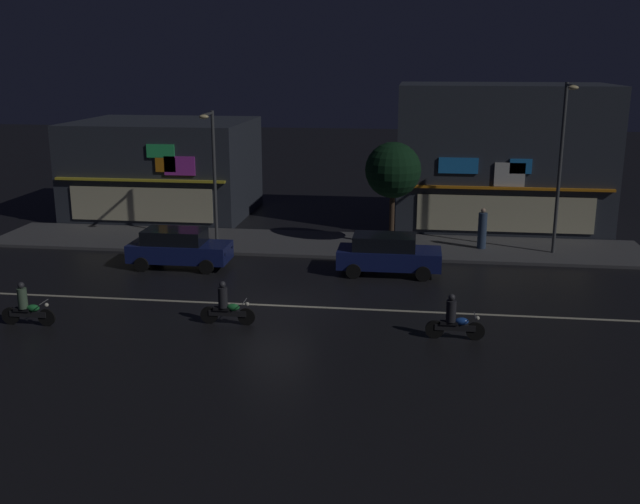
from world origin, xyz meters
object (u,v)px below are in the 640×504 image
object	(u,v)px
traffic_cone	(375,259)
motorcycle_following	(226,306)
parked_car_trailing	(388,254)
motorcycle_lead	(26,307)
streetlamp_mid	(562,156)
motorcycle_opposite_lane	(454,320)
parked_car_near_kerb	(179,248)
streetlamp_west	(213,165)
pedestrian_on_sidewalk	(482,230)

from	to	relation	value
traffic_cone	motorcycle_following	bearing A→B (deg)	-119.77
parked_car_trailing	motorcycle_lead	size ratio (longest dim) A/B	2.26
streetlamp_mid	traffic_cone	xyz separation A→B (m)	(-8.03, -2.53, -4.33)
motorcycle_opposite_lane	parked_car_near_kerb	bearing A→B (deg)	-38.55
streetlamp_west	traffic_cone	xyz separation A→B (m)	(7.90, -2.73, -3.62)
pedestrian_on_sidewalk	traffic_cone	distance (m)	5.79
parked_car_near_kerb	pedestrian_on_sidewalk	bearing A→B (deg)	-161.34
streetlamp_mid	parked_car_trailing	xyz separation A→B (m)	(-7.41, -3.74, -3.74)
pedestrian_on_sidewalk	traffic_cone	bearing A→B (deg)	-68.65
pedestrian_on_sidewalk	traffic_cone	xyz separation A→B (m)	(-4.83, -3.10, -0.74)
motorcycle_following	traffic_cone	bearing A→B (deg)	-113.37
parked_car_trailing	motorcycle_following	xyz separation A→B (m)	(-5.19, -6.79, -0.24)
traffic_cone	motorcycle_lead	bearing A→B (deg)	-141.46
parked_car_trailing	streetlamp_mid	bearing A→B (deg)	26.76
streetlamp_mid	pedestrian_on_sidewalk	world-z (taller)	streetlamp_mid
streetlamp_west	parked_car_near_kerb	size ratio (longest dim) A/B	1.46
streetlamp_west	motorcycle_following	size ratio (longest dim) A/B	3.30
traffic_cone	parked_car_near_kerb	bearing A→B (deg)	-170.76
motorcycle_following	parked_car_trailing	bearing A→B (deg)	-120.99
traffic_cone	pedestrian_on_sidewalk	bearing A→B (deg)	32.70
motorcycle_opposite_lane	streetlamp_west	bearing A→B (deg)	-52.47
parked_car_trailing	motorcycle_lead	bearing A→B (deg)	-146.83
parked_car_near_kerb	motorcycle_lead	bearing A→B (deg)	69.38
parked_car_near_kerb	parked_car_trailing	bearing A→B (deg)	-178.97
motorcycle_opposite_lane	streetlamp_mid	bearing A→B (deg)	-121.68
streetlamp_mid	parked_car_trailing	size ratio (longest dim) A/B	1.78
streetlamp_west	motorcycle_lead	size ratio (longest dim) A/B	3.30
traffic_cone	parked_car_trailing	bearing A→B (deg)	-62.89
streetlamp_west	parked_car_trailing	world-z (taller)	streetlamp_west
motorcycle_following	motorcycle_opposite_lane	world-z (taller)	same
parked_car_trailing	traffic_cone	size ratio (longest dim) A/B	7.82
streetlamp_mid	motorcycle_lead	xyz separation A→B (m)	(-19.28, -11.50, -3.98)
streetlamp_mid	traffic_cone	distance (m)	9.47
motorcycle_lead	traffic_cone	size ratio (longest dim) A/B	3.45
streetlamp_west	motorcycle_opposite_lane	xyz separation A→B (m)	(10.94, -11.10, -3.26)
motorcycle_lead	traffic_cone	world-z (taller)	motorcycle_lead
streetlamp_west	parked_car_near_kerb	xyz separation A→B (m)	(-0.49, -4.09, -3.02)
pedestrian_on_sidewalk	parked_car_trailing	bearing A→B (deg)	-55.73
motorcycle_following	traffic_cone	world-z (taller)	motorcycle_following
parked_car_trailing	motorcycle_following	distance (m)	8.55
streetlamp_west	motorcycle_following	xyz separation A→B (m)	(3.33, -10.72, -3.26)
streetlamp_west	motorcycle_opposite_lane	size ratio (longest dim) A/B	3.30
motorcycle_lead	streetlamp_west	bearing A→B (deg)	-113.01
streetlamp_mid	motorcycle_lead	size ratio (longest dim) A/B	4.02
parked_car_trailing	motorcycle_lead	world-z (taller)	parked_car_trailing
motorcycle_opposite_lane	traffic_cone	world-z (taller)	motorcycle_opposite_lane
streetlamp_west	motorcycle_opposite_lane	distance (m)	15.92
pedestrian_on_sidewalk	motorcycle_following	xyz separation A→B (m)	(-9.40, -11.09, -0.39)
streetlamp_west	motorcycle_lead	xyz separation A→B (m)	(-3.35, -11.69, -3.26)
parked_car_trailing	traffic_cone	world-z (taller)	parked_car_trailing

